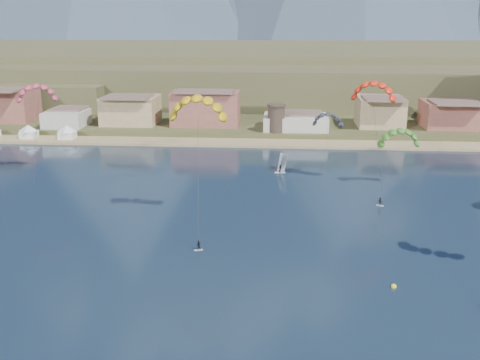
% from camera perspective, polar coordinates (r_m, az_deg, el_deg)
% --- Properties ---
extents(ground, '(2400.00, 2400.00, 0.00)m').
position_cam_1_polar(ground, '(70.97, -1.99, -15.05)').
color(ground, black).
rests_on(ground, ground).
extents(beach, '(2200.00, 12.00, 0.90)m').
position_cam_1_polar(beach, '(170.46, 1.85, 3.71)').
color(beach, tan).
rests_on(beach, ground).
extents(land, '(2200.00, 900.00, 4.00)m').
position_cam_1_polar(land, '(621.51, 3.71, 12.63)').
color(land, brown).
rests_on(land, ground).
extents(foothills, '(940.00, 210.00, 18.00)m').
position_cam_1_polar(foothills, '(294.56, 7.39, 10.54)').
color(foothills, brown).
rests_on(foothills, ground).
extents(town, '(400.00, 24.00, 12.00)m').
position_cam_1_polar(town, '(190.49, -10.12, 7.15)').
color(town, beige).
rests_on(town, ground).
extents(watchtower, '(5.82, 5.82, 8.60)m').
position_cam_1_polar(watchtower, '(177.01, 3.61, 6.16)').
color(watchtower, '#47382D').
rests_on(watchtower, ground).
extents(beach_tents, '(43.40, 6.40, 5.00)m').
position_cam_1_polar(beach_tents, '(188.90, -22.01, 4.83)').
color(beach_tents, white).
rests_on(beach_tents, ground).
extents(kitesurfer_yellow, '(10.95, 16.50, 25.75)m').
position_cam_1_polar(kitesurfer_yellow, '(101.47, -4.22, 7.51)').
color(kitesurfer_yellow, silver).
rests_on(kitesurfer_yellow, ground).
extents(kitesurfer_green, '(11.31, 16.72, 17.41)m').
position_cam_1_polar(kitesurfer_green, '(129.24, 15.52, 4.32)').
color(kitesurfer_green, silver).
rests_on(kitesurfer_green, ground).
extents(distant_kite_pink, '(10.25, 7.47, 23.11)m').
position_cam_1_polar(distant_kite_pink, '(140.52, -19.54, 8.44)').
color(distant_kite_pink, '#262626').
rests_on(distant_kite_pink, ground).
extents(distant_kite_dark, '(8.02, 6.39, 16.93)m').
position_cam_1_polar(distant_kite_dark, '(133.76, 8.73, 6.20)').
color(distant_kite_dark, '#262626').
rests_on(distant_kite_dark, ground).
extents(distant_kite_orange, '(10.73, 7.33, 24.71)m').
position_cam_1_polar(distant_kite_orange, '(127.05, 13.14, 8.92)').
color(distant_kite_orange, '#262626').
rests_on(distant_kite_orange, ground).
extents(windsurfer, '(2.62, 2.84, 4.66)m').
position_cam_1_polar(windsurfer, '(138.65, 4.10, 1.31)').
color(windsurfer, silver).
rests_on(windsurfer, ground).
extents(buoy, '(0.79, 0.79, 0.79)m').
position_cam_1_polar(buoy, '(84.43, 15.01, -10.17)').
color(buoy, yellow).
rests_on(buoy, ground).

